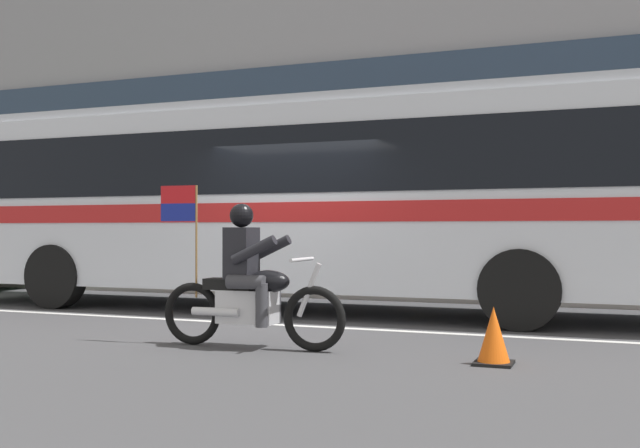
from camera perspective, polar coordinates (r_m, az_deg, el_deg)
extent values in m
plane|color=#3D3D3F|center=(10.71, -1.93, -7.30)|extent=(60.00, 60.00, 0.00)
cube|color=#A39E93|center=(15.49, 5.61, -4.90)|extent=(28.00, 3.80, 0.15)
cube|color=silver|center=(10.16, -3.28, -7.65)|extent=(26.60, 0.14, 0.01)
cube|color=gray|center=(18.45, 7.62, 16.23)|extent=(28.00, 0.80, 13.14)
cube|color=#233347|center=(17.56, 7.28, 10.46)|extent=(25.76, 0.10, 1.40)
cube|color=silver|center=(11.88, -1.20, 1.73)|extent=(12.58, 2.56, 2.70)
cube|color=black|center=(11.92, -1.20, 4.38)|extent=(11.57, 2.60, 0.96)
cube|color=red|center=(11.88, -1.20, 0.77)|extent=(12.33, 2.59, 0.28)
cube|color=#ADB1BA|center=(12.02, -1.20, 8.46)|extent=(12.33, 2.43, 0.16)
cylinder|color=black|center=(12.96, -19.45, -3.77)|extent=(1.04, 0.30, 1.04)
cylinder|color=black|center=(9.87, 14.96, -4.84)|extent=(1.04, 0.30, 1.04)
torus|color=black|center=(7.92, -0.43, -7.21)|extent=(0.69, 0.11, 0.69)
torus|color=black|center=(8.53, -9.68, -6.72)|extent=(0.69, 0.11, 0.69)
cube|color=silver|center=(8.21, -5.55, -6.27)|extent=(0.65, 0.30, 0.36)
ellipsoid|color=black|center=(8.08, -3.94, -4.37)|extent=(0.49, 0.29, 0.24)
cube|color=black|center=(8.27, -6.80, -4.55)|extent=(0.57, 0.28, 0.12)
cylinder|color=silver|center=(7.91, -0.84, -5.04)|extent=(0.28, 0.06, 0.58)
cylinder|color=silver|center=(7.92, -1.38, -2.71)|extent=(0.06, 0.64, 0.04)
cylinder|color=silver|center=(8.20, -7.94, -6.62)|extent=(0.55, 0.11, 0.09)
cube|color=black|center=(8.20, -5.99, -2.21)|extent=(0.29, 0.37, 0.56)
sphere|color=black|center=(8.20, -5.98, 0.65)|extent=(0.26, 0.26, 0.26)
cylinder|color=#38383D|center=(8.32, -4.58, -4.26)|extent=(0.42, 0.16, 0.15)
cylinder|color=#38383D|center=(8.27, -3.44, -5.95)|extent=(0.13, 0.13, 0.46)
cylinder|color=#38383D|center=(7.99, -5.64, -4.41)|extent=(0.42, 0.16, 0.15)
cylinder|color=#38383D|center=(7.94, -4.46, -6.18)|extent=(0.13, 0.13, 0.46)
cylinder|color=black|center=(8.28, -3.89, -1.92)|extent=(0.52, 0.13, 0.32)
cylinder|color=black|center=(7.92, -5.05, -1.99)|extent=(0.52, 0.13, 0.32)
cylinder|color=olive|center=(8.45, -9.38, -1.31)|extent=(0.02, 0.02, 1.25)
cube|color=red|center=(8.57, -10.72, 2.21)|extent=(0.44, 0.03, 0.20)
cube|color=navy|center=(8.57, -10.72, 0.88)|extent=(0.44, 0.03, 0.20)
cylinder|color=gold|center=(14.31, 7.70, -3.80)|extent=(0.22, 0.22, 0.58)
sphere|color=gold|center=(14.30, 7.70, -2.36)|extent=(0.20, 0.20, 0.20)
cylinder|color=gold|center=(14.18, 7.57, -3.71)|extent=(0.09, 0.10, 0.09)
cone|color=#EA590F|center=(7.36, 13.06, -8.26)|extent=(0.32, 0.32, 0.55)
cube|color=black|center=(7.40, 13.06, -10.26)|extent=(0.36, 0.36, 0.03)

